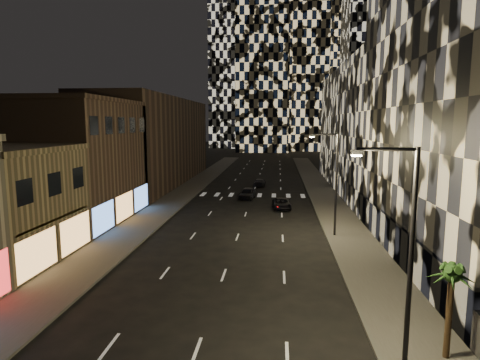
% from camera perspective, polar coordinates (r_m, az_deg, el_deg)
% --- Properties ---
extents(sidewalk_left, '(4.00, 120.00, 0.15)m').
position_cam_1_polar(sidewalk_left, '(57.74, -8.18, -1.90)').
color(sidewalk_left, '#47443F').
rests_on(sidewalk_left, ground).
extents(sidewalk_right, '(4.00, 120.00, 0.15)m').
position_cam_1_polar(sidewalk_right, '(56.52, 11.96, -2.21)').
color(sidewalk_right, '#47443F').
rests_on(sidewalk_right, ground).
extents(curb_left, '(0.20, 120.00, 0.15)m').
position_cam_1_polar(curb_left, '(57.28, -6.13, -1.94)').
color(curb_left, '#4C4C47').
rests_on(curb_left, ground).
extents(curb_right, '(0.20, 120.00, 0.15)m').
position_cam_1_polar(curb_right, '(56.32, 9.84, -2.19)').
color(curb_right, '#4C4C47').
rests_on(curb_right, ground).
extents(retail_brown, '(10.00, 15.00, 12.00)m').
position_cam_1_polar(retail_brown, '(44.02, -22.36, 2.26)').
color(retail_brown, '#4F3B2C').
rests_on(retail_brown, ground).
extents(retail_filler_left, '(10.00, 40.00, 14.00)m').
position_cam_1_polar(retail_filler_left, '(68.46, -12.05, 5.40)').
color(retail_filler_left, '#4F3B2C').
rests_on(retail_filler_left, ground).
extents(midrise_base, '(0.60, 25.00, 3.00)m').
position_cam_1_polar(midrise_base, '(32.18, 21.31, -7.80)').
color(midrise_base, '#383838').
rests_on(midrise_base, ground).
extents(midrise_filler_right, '(16.00, 40.00, 18.00)m').
position_cam_1_polar(midrise_filler_right, '(64.42, 20.42, 6.69)').
color(midrise_filler_right, '#232326').
rests_on(midrise_filler_right, ground).
extents(tower_center_low, '(18.00, 18.00, 95.00)m').
position_cam_1_polar(tower_center_low, '(150.12, 3.41, 22.54)').
color(tower_center_low, black).
rests_on(tower_center_low, ground).
extents(streetlight_near, '(2.55, 0.25, 9.00)m').
position_cam_1_polar(streetlight_near, '(16.68, 22.43, -8.73)').
color(streetlight_near, black).
rests_on(streetlight_near, sidewalk_right).
extents(streetlight_far, '(2.55, 0.25, 9.00)m').
position_cam_1_polar(streetlight_far, '(35.89, 13.17, 0.43)').
color(streetlight_far, black).
rests_on(streetlight_far, sidewalk_right).
extents(car_dark_midlane, '(2.32, 4.56, 1.49)m').
position_cam_1_polar(car_dark_midlane, '(53.39, 1.06, -1.90)').
color(car_dark_midlane, black).
rests_on(car_dark_midlane, ground).
extents(car_dark_oncoming, '(1.81, 4.18, 1.20)m').
position_cam_1_polar(car_dark_oncoming, '(64.21, 2.81, -0.34)').
color(car_dark_oncoming, black).
rests_on(car_dark_oncoming, ground).
extents(car_dark_rightlane, '(2.31, 4.47, 1.20)m').
position_cam_1_polar(car_dark_rightlane, '(47.54, 5.94, -3.36)').
color(car_dark_rightlane, black).
rests_on(car_dark_rightlane, ground).
extents(palm_tree, '(2.09, 2.09, 4.12)m').
position_cam_1_polar(palm_tree, '(19.20, 27.88, -12.52)').
color(palm_tree, '#47331E').
rests_on(palm_tree, sidewalk_right).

